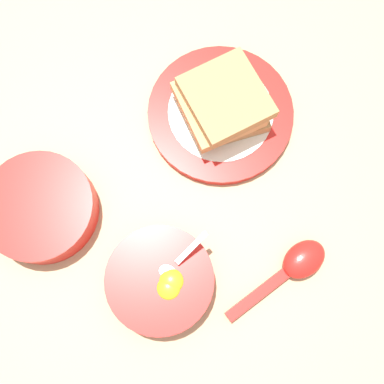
# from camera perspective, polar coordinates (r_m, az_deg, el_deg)

# --- Properties ---
(ground_plane) EXTENTS (3.00, 3.00, 0.00)m
(ground_plane) POSITION_cam_1_polar(r_m,az_deg,el_deg) (0.64, 3.98, 4.35)
(ground_plane) COLOR tan
(egg_bowl) EXTENTS (0.14, 0.14, 0.07)m
(egg_bowl) POSITION_cam_1_polar(r_m,az_deg,el_deg) (0.58, -4.01, -11.12)
(egg_bowl) COLOR red
(egg_bowl) RESTS_ON ground_plane
(toast_plate) EXTENTS (0.21, 0.21, 0.02)m
(toast_plate) POSITION_cam_1_polar(r_m,az_deg,el_deg) (0.65, 3.62, 9.89)
(toast_plate) COLOR red
(toast_plate) RESTS_ON ground_plane
(toast_sandwich) EXTENTS (0.15, 0.15, 0.06)m
(toast_sandwich) POSITION_cam_1_polar(r_m,az_deg,el_deg) (0.62, 3.94, 11.27)
(toast_sandwich) COLOR tan
(toast_sandwich) RESTS_ON toast_plate
(soup_spoon) EXTENTS (0.11, 0.15, 0.03)m
(soup_spoon) POSITION_cam_1_polar(r_m,az_deg,el_deg) (0.61, 12.97, -9.12)
(soup_spoon) COLOR red
(soup_spoon) RESTS_ON ground_plane
(congee_bowl) EXTENTS (0.15, 0.15, 0.04)m
(congee_bowl) POSITION_cam_1_polar(r_m,az_deg,el_deg) (0.63, -18.68, -1.91)
(congee_bowl) COLOR red
(congee_bowl) RESTS_ON ground_plane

